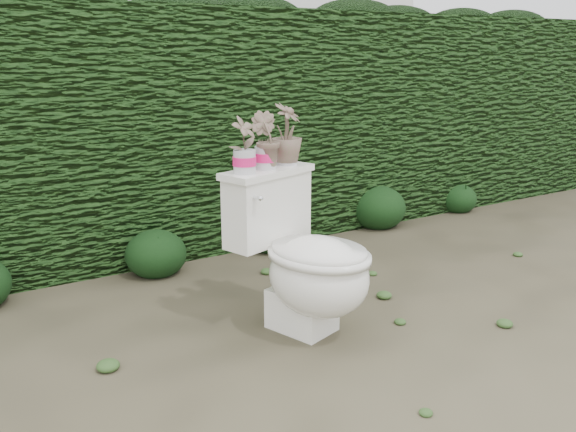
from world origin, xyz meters
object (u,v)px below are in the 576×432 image
potted_plant_left (244,147)px  potted_plant_center (265,142)px  potted_plant_right (287,136)px  toilet (305,261)px

potted_plant_left → potted_plant_center: potted_plant_center is taller
potted_plant_center → potted_plant_right: (0.15, 0.05, 0.01)m
toilet → potted_plant_right: bearing=58.9°
potted_plant_left → potted_plant_right: potted_plant_right is taller
potted_plant_left → potted_plant_right: bearing=-2.9°
potted_plant_center → potted_plant_left: bearing=77.1°
toilet → potted_plant_right: (0.06, 0.27, 0.56)m
toilet → potted_plant_left: (-0.22, 0.18, 0.55)m
potted_plant_center → toilet: bearing=170.4°
toilet → potted_plant_center: 0.60m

